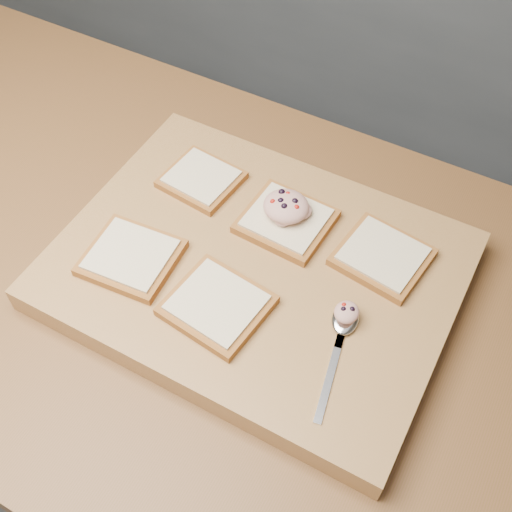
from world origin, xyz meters
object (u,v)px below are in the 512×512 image
at_px(bread_far_center, 286,221).
at_px(spoon, 343,327).
at_px(tuna_salad_dollop, 286,206).
at_px(cutting_board, 256,271).

relative_size(bread_far_center, spoon, 0.73).
relative_size(tuna_salad_dollop, spoon, 0.38).
bearing_deg(tuna_salad_dollop, cutting_board, -91.37).
relative_size(bread_far_center, tuna_salad_dollop, 1.92).
bearing_deg(spoon, tuna_salad_dollop, 139.51).
relative_size(cutting_board, spoon, 3.11).
xyz_separation_m(cutting_board, bread_far_center, (0.01, 0.08, 0.03)).
bearing_deg(tuna_salad_dollop, bread_far_center, -52.79).
bearing_deg(tuna_salad_dollop, spoon, -40.49).
xyz_separation_m(cutting_board, spoon, (0.15, -0.04, 0.03)).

